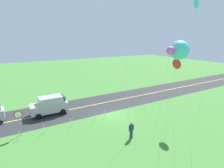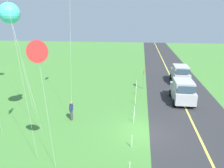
{
  "view_description": "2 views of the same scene",
  "coord_description": "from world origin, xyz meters",
  "px_view_note": "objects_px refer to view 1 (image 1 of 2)",
  "views": [
    {
      "loc": [
        10.7,
        18.11,
        9.28
      ],
      "look_at": [
        1.88,
        3.09,
        4.79
      ],
      "focal_mm": 28.85,
      "sensor_mm": 36.0,
      "label": 1
    },
    {
      "loc": [
        -14.8,
        0.35,
        8.18
      ],
      "look_at": [
        0.93,
        2.39,
        3.36
      ],
      "focal_mm": 35.65,
      "sensor_mm": 36.0,
      "label": 2
    }
  ],
  "objects_px": {
    "kite_green_far": "(197,3)",
    "car_suv_foreground": "(49,105)",
    "kite_purple_back": "(179,50)",
    "kite_blue_mid": "(176,64)",
    "stop_sign": "(19,118)",
    "person_adult_near": "(131,130)"
  },
  "relations": [
    {
      "from": "stop_sign",
      "to": "kite_blue_mid",
      "type": "distance_m",
      "value": 16.74
    },
    {
      "from": "car_suv_foreground",
      "to": "kite_purple_back",
      "type": "xyz_separation_m",
      "value": [
        -6.97,
        13.07,
        7.25
      ]
    },
    {
      "from": "kite_purple_back",
      "to": "car_suv_foreground",
      "type": "bearing_deg",
      "value": -61.93
    },
    {
      "from": "stop_sign",
      "to": "kite_blue_mid",
      "type": "bearing_deg",
      "value": 160.59
    },
    {
      "from": "person_adult_near",
      "to": "kite_purple_back",
      "type": "relative_size",
      "value": 0.18
    },
    {
      "from": "car_suv_foreground",
      "to": "kite_green_far",
      "type": "bearing_deg",
      "value": 143.21
    },
    {
      "from": "person_adult_near",
      "to": "kite_blue_mid",
      "type": "bearing_deg",
      "value": 110.95
    },
    {
      "from": "kite_blue_mid",
      "to": "kite_purple_back",
      "type": "bearing_deg",
      "value": 40.67
    },
    {
      "from": "kite_blue_mid",
      "to": "kite_purple_back",
      "type": "xyz_separation_m",
      "value": [
        4.56,
        3.92,
        1.85
      ]
    },
    {
      "from": "stop_sign",
      "to": "kite_purple_back",
      "type": "xyz_separation_m",
      "value": [
        -10.58,
        9.25,
        6.6
      ]
    },
    {
      "from": "kite_blue_mid",
      "to": "kite_purple_back",
      "type": "distance_m",
      "value": 6.29
    },
    {
      "from": "kite_blue_mid",
      "to": "kite_purple_back",
      "type": "height_order",
      "value": "kite_purple_back"
    },
    {
      "from": "kite_green_far",
      "to": "kite_purple_back",
      "type": "bearing_deg",
      "value": 28.75
    },
    {
      "from": "kite_blue_mid",
      "to": "kite_green_far",
      "type": "bearing_deg",
      "value": 158.56
    },
    {
      "from": "stop_sign",
      "to": "kite_green_far",
      "type": "distance_m",
      "value": 20.69
    },
    {
      "from": "kite_green_far",
      "to": "car_suv_foreground",
      "type": "bearing_deg",
      "value": -36.79
    },
    {
      "from": "car_suv_foreground",
      "to": "kite_green_far",
      "type": "xyz_separation_m",
      "value": [
        -13.03,
        9.74,
        11.42
      ]
    },
    {
      "from": "car_suv_foreground",
      "to": "kite_purple_back",
      "type": "height_order",
      "value": "kite_purple_back"
    },
    {
      "from": "kite_purple_back",
      "to": "kite_blue_mid",
      "type": "bearing_deg",
      "value": -139.33
    },
    {
      "from": "car_suv_foreground",
      "to": "kite_purple_back",
      "type": "relative_size",
      "value": 0.48
    },
    {
      "from": "kite_blue_mid",
      "to": "kite_green_far",
      "type": "relative_size",
      "value": 0.54
    },
    {
      "from": "stop_sign",
      "to": "kite_purple_back",
      "type": "distance_m",
      "value": 15.53
    }
  ]
}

